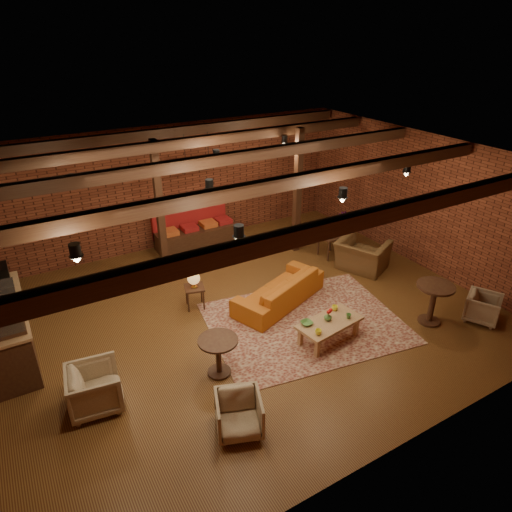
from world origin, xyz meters
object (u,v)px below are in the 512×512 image
armchair_a (94,387)px  round_table_right (434,298)px  sofa (279,290)px  side_table_lamp (194,281)px  armchair_right (363,250)px  side_table_book (330,237)px  coffee_table (329,323)px  armchair_b (239,413)px  round_table_left (218,351)px  plant_tall (348,198)px  armchair_far (483,306)px

armchair_a → round_table_right: size_ratio=0.93×
sofa → armchair_a: 4.22m
side_table_lamp → armchair_right: bearing=-6.5°
armchair_a → side_table_book: bearing=-62.7°
sofa → coffee_table: (0.09, -1.56, 0.06)m
armchair_b → side_table_book: (4.72, 3.83, 0.19)m
side_table_book → round_table_left: bearing=-149.8°
coffee_table → plant_tall: plant_tall is taller
armchair_a → armchair_far: bearing=-94.2°
sofa → side_table_book: (2.34, 1.22, 0.20)m
round_table_right → armchair_far: 1.11m
armchair_a → armchair_far: 7.45m
sofa → plant_tall: (3.14, 1.61, 1.00)m
side_table_book → plant_tall: plant_tall is taller
round_table_left → round_table_right: 4.40m
round_table_left → plant_tall: size_ratio=0.27×
plant_tall → armchair_a: bearing=-159.6°
armchair_a → side_table_book: armchair_a is taller
armchair_a → armchair_far: (7.29, -1.52, -0.08)m
coffee_table → round_table_left: bearing=174.4°
sofa → armchair_far: bearing=120.1°
armchair_b → plant_tall: (5.52, 4.22, 0.99)m
coffee_table → armchair_far: (3.12, -1.04, -0.06)m
armchair_a → side_table_book: 6.82m
armchair_b → plant_tall: plant_tall is taller
armchair_far → plant_tall: 4.33m
armchair_far → side_table_book: bearing=75.0°
sofa → armchair_right: 2.59m
sofa → round_table_right: bearing=115.7°
side_table_lamp → round_table_right: round_table_right is taller
armchair_a → round_table_right: bearing=-91.8°
sofa → round_table_right: size_ratio=2.60×
armchair_b → armchair_far: armchair_b is taller
side_table_book → round_table_right: (-0.09, -3.35, 0.05)m
round_table_left → armchair_right: armchair_right is taller
armchair_b → armchair_far: bearing=20.6°
armchair_far → side_table_lamp: bearing=117.4°
side_table_lamp → plant_tall: 4.89m
side_table_lamp → armchair_b: size_ratio=1.22×
armchair_a → armchair_b: (1.70, -1.53, -0.06)m
armchair_a → armchair_far: size_ratio=1.25×
armchair_a → plant_tall: bearing=-62.1°
side_table_lamp → armchair_a: 3.08m
side_table_lamp → armchair_far: 5.89m
coffee_table → armchair_b: (-2.47, -1.05, -0.04)m
round_table_right → armchair_far: round_table_right is taller
side_table_lamp → round_table_right: bearing=-36.7°
sofa → armchair_a: size_ratio=2.80×
coffee_table → side_table_lamp: bearing=126.4°
coffee_table → armchair_right: bearing=36.6°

